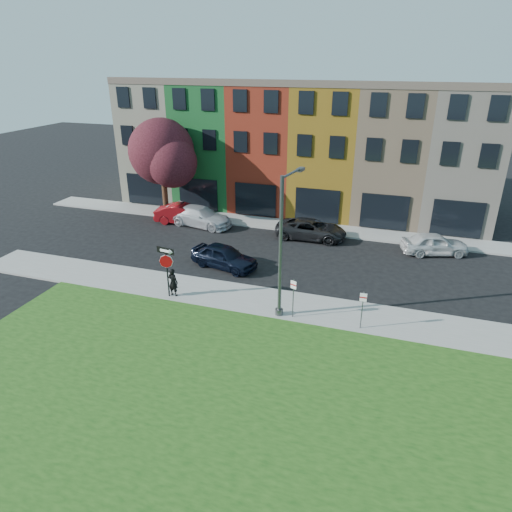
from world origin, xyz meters
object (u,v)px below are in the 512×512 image
(man, at_px, (173,282))
(street_lamp, at_px, (283,247))
(stop_sign, at_px, (166,262))
(sedan_near, at_px, (224,256))

(man, bearing_deg, street_lamp, -172.48)
(stop_sign, distance_m, man, 1.27)
(man, bearing_deg, stop_sign, 49.26)
(stop_sign, xyz_separation_m, man, (0.20, 0.18, -1.24))
(sedan_near, height_order, street_lamp, street_lamp)
(man, distance_m, street_lamp, 6.61)
(man, xyz_separation_m, sedan_near, (1.16, 4.44, -0.18))
(stop_sign, distance_m, sedan_near, 5.02)
(street_lamp, bearing_deg, sedan_near, 147.38)
(stop_sign, height_order, street_lamp, street_lamp)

